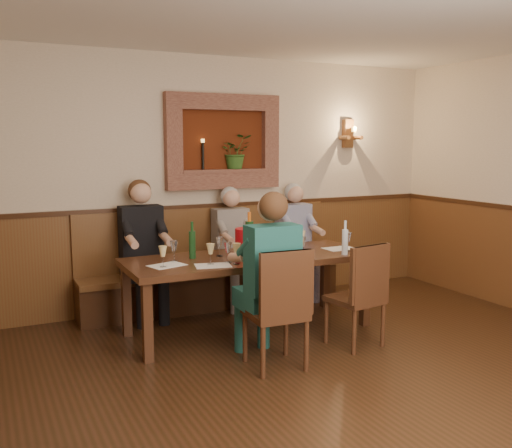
{
  "coord_description": "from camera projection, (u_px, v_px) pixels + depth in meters",
  "views": [
    {
      "loc": [
        -2.32,
        -3.06,
        1.84
      ],
      "look_at": [
        0.1,
        1.9,
        1.05
      ],
      "focal_mm": 40.0,
      "sensor_mm": 36.0,
      "label": 1
    }
  ],
  "objects": [
    {
      "name": "wine_glass_1",
      "position": [
        174.0,
        251.0,
        5.27
      ],
      "size": [
        0.08,
        0.08,
        0.19
      ],
      "primitive_type": null,
      "color": "white",
      "rests_on": "dining_table"
    },
    {
      "name": "chair_near_right",
      "position": [
        356.0,
        316.0,
        5.18
      ],
      "size": [
        0.48,
        0.48,
        0.96
      ],
      "rotation": [
        0.0,
        0.0,
        0.15
      ],
      "color": "#382310",
      "rests_on": "ground"
    },
    {
      "name": "tasting_sheet_b",
      "position": [
        265.0,
        257.0,
        5.47
      ],
      "size": [
        0.29,
        0.24,
        0.0
      ],
      "primitive_type": "cube",
      "rotation": [
        0.0,
        0.0,
        0.3
      ],
      "color": "white",
      "rests_on": "dining_table"
    },
    {
      "name": "wine_glass_3",
      "position": [
        220.0,
        246.0,
        5.5
      ],
      "size": [
        0.08,
        0.08,
        0.19
      ],
      "primitive_type": null,
      "color": "white",
      "rests_on": "dining_table"
    },
    {
      "name": "wine_glass_4",
      "position": [
        251.0,
        250.0,
        5.34
      ],
      "size": [
        0.08,
        0.08,
        0.19
      ],
      "primitive_type": null,
      "color": "#F0D88F",
      "rests_on": "dining_table"
    },
    {
      "name": "wainscoting",
      "position": [
        364.0,
        327.0,
        3.91
      ],
      "size": [
        6.02,
        6.02,
        1.15
      ],
      "color": "brown",
      "rests_on": "ground"
    },
    {
      "name": "person_bench_right",
      "position": [
        297.0,
        251.0,
        6.75
      ],
      "size": [
        0.4,
        0.48,
        1.37
      ],
      "color": "navy",
      "rests_on": "ground"
    },
    {
      "name": "wine_glass_5",
      "position": [
        262.0,
        242.0,
        5.74
      ],
      "size": [
        0.08,
        0.08,
        0.19
      ],
      "primitive_type": null,
      "color": "#F0D88F",
      "rests_on": "dining_table"
    },
    {
      "name": "person_chair_front",
      "position": [
        267.0,
        292.0,
        4.77
      ],
      "size": [
        0.43,
        0.53,
        1.45
      ],
      "color": "#184755",
      "rests_on": "ground"
    },
    {
      "name": "wall_niche",
      "position": [
        227.0,
        146.0,
        6.46
      ],
      "size": [
        1.36,
        0.3,
        1.06
      ],
      "color": "#521E0B",
      "rests_on": "ground"
    },
    {
      "name": "wine_glass_9",
      "position": [
        237.0,
        254.0,
        5.15
      ],
      "size": [
        0.08,
        0.08,
        0.19
      ],
      "primitive_type": null,
      "color": "#F0D88F",
      "rests_on": "dining_table"
    },
    {
      "name": "person_bench_left",
      "position": [
        144.0,
        262.0,
        5.94
      ],
      "size": [
        0.44,
        0.53,
        1.46
      ],
      "color": "black",
      "rests_on": "ground"
    },
    {
      "name": "water_bottle",
      "position": [
        345.0,
        241.0,
        5.57
      ],
      "size": [
        0.07,
        0.07,
        0.34
      ],
      "rotation": [
        0.0,
        0.0,
        0.15
      ],
      "color": "silver",
      "rests_on": "dining_table"
    },
    {
      "name": "wine_glass_2",
      "position": [
        211.0,
        254.0,
        5.12
      ],
      "size": [
        0.08,
        0.08,
        0.19
      ],
      "primitive_type": null,
      "color": "#F0D88F",
      "rests_on": "dining_table"
    },
    {
      "name": "wine_glass_0",
      "position": [
        163.0,
        257.0,
        5.01
      ],
      "size": [
        0.08,
        0.08,
        0.19
      ],
      "primitive_type": null,
      "color": "#F0D88F",
      "rests_on": "dining_table"
    },
    {
      "name": "person_bench_mid",
      "position": [
        234.0,
        258.0,
        6.39
      ],
      "size": [
        0.39,
        0.48,
        1.35
      ],
      "color": "#575250",
      "rests_on": "ground"
    },
    {
      "name": "tasting_sheet_d",
      "position": [
        213.0,
        266.0,
        5.09
      ],
      "size": [
        0.36,
        0.29,
        0.0
      ],
      "primitive_type": "cube",
      "rotation": [
        0.0,
        0.0,
        -0.23
      ],
      "color": "white",
      "rests_on": "dining_table"
    },
    {
      "name": "room_shell",
      "position": [
        370.0,
        135.0,
        3.72
      ],
      "size": [
        6.04,
        6.04,
        2.82
      ],
      "color": "beige",
      "rests_on": "ground"
    },
    {
      "name": "dining_table",
      "position": [
        249.0,
        263.0,
        5.54
      ],
      "size": [
        2.4,
        0.9,
        0.75
      ],
      "color": "#382310",
      "rests_on": "ground"
    },
    {
      "name": "wall_sconce",
      "position": [
        349.0,
        134.0,
        7.15
      ],
      "size": [
        0.25,
        0.2,
        0.35
      ],
      "color": "brown",
      "rests_on": "ground"
    },
    {
      "name": "spittoon_bucket",
      "position": [
        248.0,
        243.0,
        5.47
      ],
      "size": [
        0.29,
        0.29,
        0.28
      ],
      "primitive_type": "cylinder",
      "rotation": [
        0.0,
        0.0,
        -0.22
      ],
      "color": "red",
      "rests_on": "dining_table"
    },
    {
      "name": "wine_glass_7",
      "position": [
        302.0,
        240.0,
        5.87
      ],
      "size": [
        0.08,
        0.08,
        0.19
      ],
      "primitive_type": null,
      "color": "#F0D88F",
      "rests_on": "dining_table"
    },
    {
      "name": "wine_bottle_green_a",
      "position": [
        249.0,
        238.0,
        5.5
      ],
      "size": [
        0.09,
        0.09,
        0.43
      ],
      "rotation": [
        0.0,
        0.0,
        0.13
      ],
      "color": "#19471E",
      "rests_on": "dining_table"
    },
    {
      "name": "tasting_sheet_a",
      "position": [
        167.0,
        265.0,
        5.1
      ],
      "size": [
        0.36,
        0.3,
        0.0
      ],
      "primitive_type": "cube",
      "rotation": [
        0.0,
        0.0,
        0.29
      ],
      "color": "white",
      "rests_on": "dining_table"
    },
    {
      "name": "bench",
      "position": [
        213.0,
        278.0,
        6.43
      ],
      "size": [
        3.0,
        0.45,
        1.11
      ],
      "color": "#381E0F",
      "rests_on": "ground"
    },
    {
      "name": "wine_glass_8",
      "position": [
        348.0,
        242.0,
        5.77
      ],
      "size": [
        0.08,
        0.08,
        0.19
      ],
      "primitive_type": null,
      "color": "white",
      "rests_on": "dining_table"
    },
    {
      "name": "wine_glass_6",
      "position": [
        302.0,
        247.0,
        5.49
      ],
      "size": [
        0.08,
        0.08,
        0.19
      ],
      "primitive_type": null,
      "color": "white",
      "rests_on": "dining_table"
    },
    {
      "name": "wine_bottle_green_b",
      "position": [
        192.0,
        244.0,
        5.4
      ],
      "size": [
        0.07,
        0.07,
        0.35
      ],
      "rotation": [
        0.0,
        0.0,
        0.06
      ],
      "color": "#19471E",
      "rests_on": "dining_table"
    },
    {
      "name": "tasting_sheet_c",
      "position": [
        340.0,
        248.0,
        5.91
      ],
      "size": [
        0.32,
        0.23,
        0.0
      ],
      "primitive_type": "cube",
      "rotation": [
        0.0,
        0.0,
        0.02
      ],
      "color": "white",
      "rests_on": "dining_table"
    },
    {
      "name": "wine_glass_10",
      "position": [
        297.0,
        239.0,
        5.91
      ],
      "size": [
        0.08,
        0.08,
        0.19
      ],
      "primitive_type": null,
      "color": "#F0D88F",
      "rests_on": "dining_table"
    },
    {
      "name": "ground_plane",
      "position": [
        362.0,
        408.0,
        3.99
      ],
      "size": [
        6.0,
        6.0,
        0.0
      ],
      "primitive_type": "plane",
      "color": "black",
      "rests_on": "ground"
    },
    {
      "name": "wine_glass_11",
      "position": [
        228.0,
        252.0,
        5.2
      ],
      "size": [
        0.08,
        0.08,
        0.19
      ],
      "primitive_type": null,
      "color": "white",
      "rests_on": "dining_table"
    },
    {
      "name": "chair_near_left",
      "position": [
        276.0,
        333.0,
        4.67
      ],
      "size": [
        0.47,
        0.47,
        1.01
      ],
      "rotation": [
        0.0,
        0.0,
        -0.06
      ],
      "color": "#382310",
      "rests_on": "ground"
    }
  ]
}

